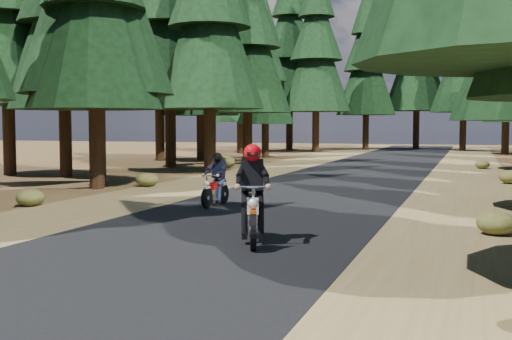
# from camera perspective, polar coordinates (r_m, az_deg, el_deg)

# --- Properties ---
(ground) EXTENTS (120.00, 120.00, 0.00)m
(ground) POSITION_cam_1_polar(r_m,az_deg,el_deg) (13.61, -2.03, -5.05)
(ground) COLOR #413017
(ground) RESTS_ON ground
(road) EXTENTS (6.00, 100.00, 0.01)m
(road) POSITION_cam_1_polar(r_m,az_deg,el_deg) (18.33, 3.51, -2.68)
(road) COLOR black
(road) RESTS_ON ground
(shoulder_l) EXTENTS (3.20, 100.00, 0.01)m
(shoulder_l) POSITION_cam_1_polar(r_m,az_deg,el_deg) (20.02, -9.32, -2.17)
(shoulder_l) COLOR brown
(shoulder_l) RESTS_ON ground
(shoulder_r) EXTENTS (3.20, 100.00, 0.01)m
(shoulder_r) POSITION_cam_1_polar(r_m,az_deg,el_deg) (17.70, 18.05, -3.12)
(shoulder_r) COLOR brown
(shoulder_r) RESTS_ON ground
(pine_forest) EXTENTS (34.59, 55.08, 16.32)m
(pine_forest) POSITION_cam_1_polar(r_m,az_deg,el_deg) (34.44, 10.74, 13.57)
(pine_forest) COLOR black
(pine_forest) RESTS_ON ground
(understory_shrubs) EXTENTS (15.63, 30.19, 0.63)m
(understory_shrubs) POSITION_cam_1_polar(r_m,az_deg,el_deg) (19.61, 9.71, -1.55)
(understory_shrubs) COLOR #474C1E
(understory_shrubs) RESTS_ON ground
(rider_lead) EXTENTS (1.25, 2.10, 1.79)m
(rider_lead) POSITION_cam_1_polar(r_m,az_deg,el_deg) (11.56, -0.30, -3.65)
(rider_lead) COLOR white
(rider_lead) RESTS_ON road
(rider_follow) EXTENTS (0.56, 1.60, 1.41)m
(rider_follow) POSITION_cam_1_polar(r_m,az_deg,el_deg) (16.95, -3.63, -1.64)
(rider_follow) COLOR #910C09
(rider_follow) RESTS_ON road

